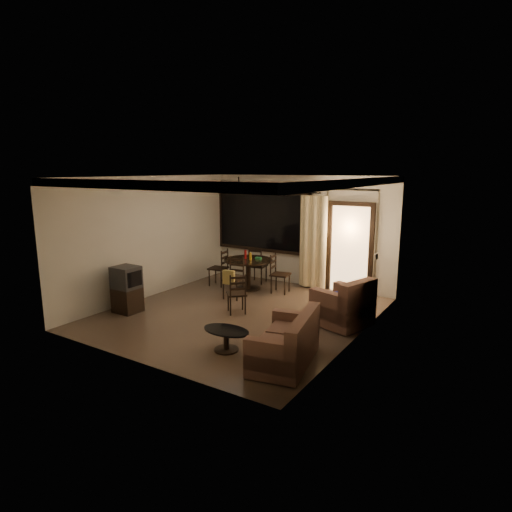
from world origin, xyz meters
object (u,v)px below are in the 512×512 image
Objects in this scene: sofa at (288,344)px; tv_cabinet at (127,289)px; dining_table at (248,266)px; side_chair at (237,301)px; dining_chair_south at (233,285)px; dining_chair_west at (219,275)px; dining_chair_north at (258,272)px; armchair at (345,307)px; dining_chair_east at (280,281)px; coffee_table at (226,337)px.

tv_cabinet is at bearing 162.94° from sofa.
dining_table is 1.41× the size of side_chair.
dining_chair_south is 3.56m from sofa.
dining_chair_north is at bearing 128.62° from dining_chair_west.
dining_table reaches higher than armchair.
tv_cabinet reaches higher than dining_chair_north.
tv_cabinet reaches higher than dining_chair_east.
dining_chair_west is 3.94m from armchair.
side_chair is (1.62, -1.52, -0.03)m from dining_chair_west.
armchair is (3.79, -1.04, 0.10)m from dining_chair_west.
armchair is at bearing 21.35° from tv_cabinet.
side_chair is (1.98, 1.16, -0.24)m from tv_cabinet.
dining_chair_north is 4.83m from sofa.
sofa is (4.00, -0.37, -0.18)m from tv_cabinet.
sofa is at bearing 118.40° from dining_chair_north.
dining_table is at bearing 92.06° from dining_chair_north.
side_chair reaches higher than coffee_table.
tv_cabinet is 0.61× the size of sofa.
sofa is 1.92× the size of coffee_table.
sofa is at bearing -158.20° from dining_chair_east.
armchair reaches higher than side_chair.
dining_table reaches higher than coffee_table.
dining_chair_west is at bearing -170.81° from dining_table.
dining_chair_west reaches higher than coffee_table.
dining_chair_west reaches higher than side_chair.
coffee_table is (0.90, -3.44, -0.04)m from dining_chair_east.
armchair is 2.47m from coffee_table.
sofa is (1.99, -3.32, 0.03)m from dining_chair_east.
dining_chair_north is at bearing 166.78° from armchair.
armchair is at bearing 59.86° from coffee_table.
dining_table is at bearing 175.55° from armchair.
dining_chair_north is at bearing 101.17° from dining_table.
dining_chair_west is 1.20m from dining_chair_south.
dining_chair_south is at bearing 55.96° from tv_cabinet.
dining_chair_west is 0.60× the size of sofa.
dining_chair_west and dining_chair_south have the same top height.
side_chair is (0.79, -1.66, -0.34)m from dining_table.
dining_chair_west is 1.00× the size of dining_chair_north.
sofa is at bearing -77.09° from armchair.
dining_chair_east is 2.51m from armchair.
dining_table is 1.24× the size of tv_cabinet.
dining_chair_south is at bearing 127.04° from sofa.
dining_chair_north is 0.84× the size of armchair.
armchair is at bearing 65.48° from dining_chair_west.
dining_chair_north is (-0.26, 1.49, -0.02)m from dining_chair_south.
dining_chair_east and dining_chair_north have the same top height.
dining_chair_east is (1.65, 0.27, 0.00)m from dining_chair_west.
dining_table reaches higher than side_chair.
armchair is at bearing 148.21° from side_chair.
dining_chair_south is 2.85m from armchair.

